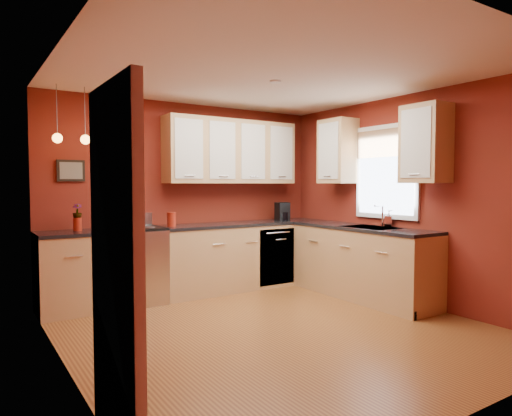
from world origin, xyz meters
TOP-DOWN VIEW (x-y plane):
  - floor at (0.00, 0.00)m, footprint 4.20×4.20m
  - ceiling at (0.00, 0.00)m, footprint 4.00×4.20m
  - wall_back at (0.00, 2.10)m, footprint 4.00×0.02m
  - wall_front at (0.00, -2.10)m, footprint 4.00×0.02m
  - wall_left at (-2.00, 0.00)m, footprint 0.02×4.20m
  - wall_right at (2.00, 0.00)m, footprint 0.02×4.20m
  - base_cabinets_back_left at (-1.65, 1.80)m, footprint 0.70×0.60m
  - base_cabinets_back_right at (0.73, 1.80)m, footprint 2.54×0.60m
  - base_cabinets_right at (1.70, 0.45)m, footprint 0.60×2.10m
  - counter_back_left at (-1.65, 1.80)m, footprint 0.70×0.62m
  - counter_back_right at (0.73, 1.80)m, footprint 2.54×0.62m
  - counter_right at (1.70, 0.45)m, footprint 0.62×2.10m
  - gas_range at (-0.92, 1.80)m, footprint 0.76×0.64m
  - dishwasher_front at (1.10, 1.51)m, footprint 0.60×0.02m
  - sink at (1.70, 0.30)m, footprint 0.50×0.70m
  - window at (1.97, 0.30)m, footprint 0.06×1.02m
  - door_left_wall at (-1.97, -1.20)m, footprint 0.12×0.82m
  - upper_cabinets_back at (0.60, 1.93)m, footprint 2.00×0.35m
  - upper_cabinets_right at (1.82, 0.32)m, footprint 0.35×1.95m
  - wall_picture at (-1.55, 2.08)m, footprint 0.32×0.03m
  - pendant_lights at (-1.45, 1.75)m, footprint 0.71×0.11m
  - red_canister at (-0.40, 1.77)m, footprint 0.12×0.12m
  - red_vase at (-1.53, 1.86)m, footprint 0.10×0.10m
  - flowers at (-1.53, 1.86)m, footprint 0.13×0.13m
  - coffee_maker at (1.42, 1.81)m, footprint 0.20×0.20m
  - soap_pump at (1.95, 0.22)m, footprint 0.13×0.13m
  - dish_towel at (-1.03, 1.47)m, footprint 0.21×0.01m

SIDE VIEW (x-z plane):
  - floor at x=0.00m, z-range 0.00..0.00m
  - base_cabinets_back_left at x=-1.65m, z-range 0.00..0.90m
  - base_cabinets_back_right at x=0.73m, z-range 0.00..0.90m
  - base_cabinets_right at x=1.70m, z-range 0.00..0.90m
  - dishwasher_front at x=1.10m, z-range 0.05..0.85m
  - gas_range at x=-0.92m, z-range -0.07..1.04m
  - dish_towel at x=-1.03m, z-range 0.38..0.66m
  - sink at x=1.70m, z-range 0.75..1.08m
  - counter_back_left at x=-1.65m, z-range 0.90..0.94m
  - counter_back_right at x=0.73m, z-range 0.90..0.94m
  - counter_right at x=1.70m, z-range 0.90..0.94m
  - red_vase at x=-1.53m, z-range 0.94..1.09m
  - door_left_wall at x=-1.97m, z-range 0.00..2.05m
  - red_canister at x=-0.40m, z-range 0.94..1.13m
  - soap_pump at x=1.95m, z-range 0.94..1.15m
  - coffee_maker at x=1.42m, z-range 0.93..1.20m
  - flowers at x=-1.53m, z-range 1.07..1.26m
  - wall_back at x=0.00m, z-range 0.00..2.60m
  - wall_front at x=0.00m, z-range 0.00..2.60m
  - wall_left at x=-2.00m, z-range 0.00..2.60m
  - wall_right at x=2.00m, z-range 0.00..2.60m
  - wall_picture at x=-1.55m, z-range 1.52..1.78m
  - window at x=1.97m, z-range 1.08..2.30m
  - upper_cabinets_back at x=0.60m, z-range 1.50..2.40m
  - upper_cabinets_right at x=1.82m, z-range 1.50..2.40m
  - pendant_lights at x=-1.45m, z-range 1.68..2.34m
  - ceiling at x=0.00m, z-range 2.59..2.61m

